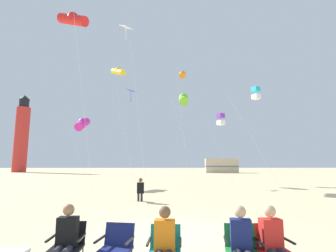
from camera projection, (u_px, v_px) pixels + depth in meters
ground at (173, 235)px, 6.82m from camera, size 200.00×200.00×0.00m
camp_chair_black at (68, 242)px, 4.53m from camera, size 0.57×0.58×0.82m
spectator_black_chair at (66, 238)px, 4.41m from camera, size 0.35×0.51×1.16m
camp_chair_navy at (117, 244)px, 4.42m from camera, size 0.63×0.65×0.82m
camp_chair_teal at (165, 246)px, 4.30m from camera, size 0.59×0.61×0.82m
spectator_teal_chair at (164, 242)px, 4.18m from camera, size 0.36×0.52×1.16m
camp_chair_green at (241, 245)px, 4.35m from camera, size 0.63×0.65×0.82m
spectator_green_chair at (242, 241)px, 4.23m from camera, size 0.39×0.54×1.16m
camp_chair_red at (270, 245)px, 4.38m from camera, size 0.59×0.60×0.82m
spectator_red_chair at (274, 240)px, 4.26m from camera, size 0.35×0.52×1.16m
kite_flyer_standing at (140, 189)px, 12.69m from camera, size 0.37×0.53×1.16m
kite_tube_scarlet at (73, 19)px, 17.78m from camera, size 2.96×2.55×12.41m
kite_tube_gold at (118, 71)px, 30.09m from camera, size 3.14×3.27×13.18m
kite_box_cyan at (256, 93)px, 23.82m from camera, size 3.39×3.33×8.86m
kite_tube_orange at (183, 75)px, 29.64m from camera, size 1.15×2.56×12.59m
kite_box_violet at (221, 119)px, 25.19m from camera, size 2.25×1.96×6.70m
kite_tube_magenta at (83, 124)px, 22.00m from camera, size 1.99×2.51×5.91m
kite_tube_lime at (183, 99)px, 21.18m from camera, size 1.98×2.53×7.77m
kite_diamond_blue at (130, 94)px, 25.52m from camera, size 2.54×2.37×9.22m
kite_diamond_white at (127, 35)px, 21.62m from camera, size 2.42×2.42×13.45m
lighthouse_distant at (22, 135)px, 55.82m from camera, size 2.80×2.80×16.80m
rv_van_tan at (221, 166)px, 51.78m from camera, size 6.59×2.79×2.80m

